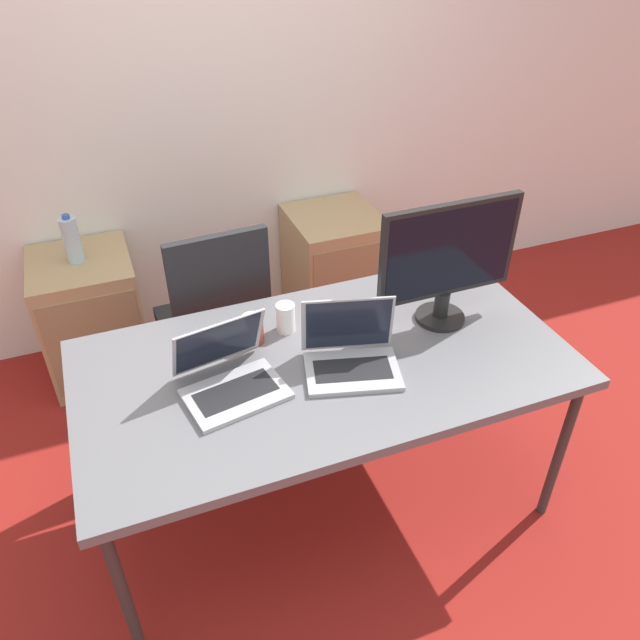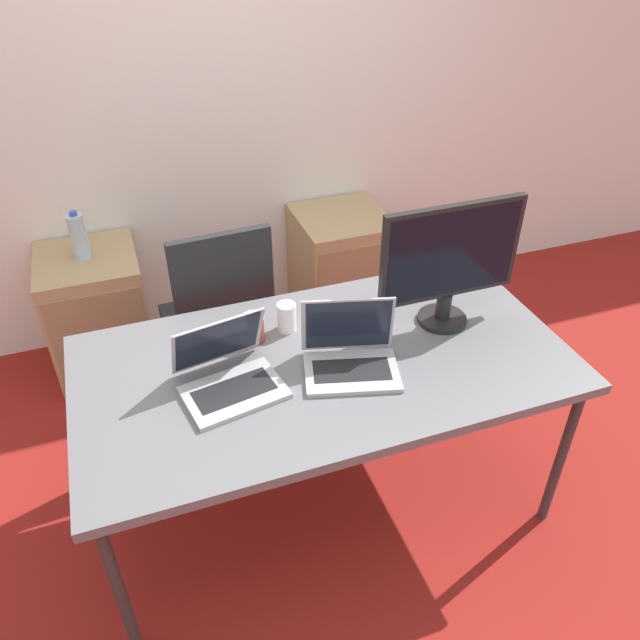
# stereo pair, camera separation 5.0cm
# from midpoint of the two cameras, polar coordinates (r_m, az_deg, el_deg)

# --- Properties ---
(ground_plane) EXTENTS (14.00, 14.00, 0.00)m
(ground_plane) POSITION_cam_midpoint_polar(r_m,az_deg,el_deg) (2.86, -0.17, -15.76)
(ground_plane) COLOR maroon
(wall_back) EXTENTS (10.00, 0.05, 2.60)m
(wall_back) POSITION_cam_midpoint_polar(r_m,az_deg,el_deg) (3.42, -10.28, 19.29)
(wall_back) COLOR white
(wall_back) RESTS_ON ground_plane
(desk) EXTENTS (1.81, 0.95, 0.78)m
(desk) POSITION_cam_midpoint_polar(r_m,az_deg,el_deg) (2.33, -0.20, -4.53)
(desk) COLOR slate
(desk) RESTS_ON ground_plane
(office_chair) EXTENTS (0.56, 0.57, 1.04)m
(office_chair) POSITION_cam_midpoint_polar(r_m,az_deg,el_deg) (3.10, -9.85, -1.72)
(office_chair) COLOR #232326
(office_chair) RESTS_ON ground_plane
(cabinet_left) EXTENTS (0.49, 0.52, 0.68)m
(cabinet_left) POSITION_cam_midpoint_polar(r_m,az_deg,el_deg) (3.50, -20.51, 0.28)
(cabinet_left) COLOR tan
(cabinet_left) RESTS_ON ground_plane
(cabinet_right) EXTENTS (0.49, 0.52, 0.68)m
(cabinet_right) POSITION_cam_midpoint_polar(r_m,az_deg,el_deg) (3.69, 0.89, 4.80)
(cabinet_right) COLOR tan
(cabinet_right) RESTS_ON ground_plane
(water_bottle) EXTENTS (0.08, 0.08, 0.25)m
(water_bottle) POSITION_cam_midpoint_polar(r_m,az_deg,el_deg) (3.27, -22.16, 6.81)
(water_bottle) COLOR silver
(water_bottle) RESTS_ON cabinet_left
(laptop_left) EXTENTS (0.37, 0.37, 0.24)m
(laptop_left) POSITION_cam_midpoint_polar(r_m,az_deg,el_deg) (2.18, -8.90, -5.11)
(laptop_left) COLOR #ADADB2
(laptop_left) RESTS_ON desk
(laptop_right) EXTENTS (0.39, 0.33, 0.25)m
(laptop_right) POSITION_cam_midpoint_polar(r_m,az_deg,el_deg) (2.25, 2.19, -3.23)
(laptop_right) COLOR #ADADB2
(laptop_right) RESTS_ON desk
(monitor) EXTENTS (0.57, 0.20, 0.51)m
(monitor) POSITION_cam_midpoint_polar(r_m,az_deg,el_deg) (2.40, 11.02, 5.45)
(monitor) COLOR black
(monitor) RESTS_ON desk
(coffee_cup_white) EXTENTS (0.07, 0.07, 0.12)m
(coffee_cup_white) POSITION_cam_midpoint_polar(r_m,az_deg,el_deg) (2.42, -3.76, 0.20)
(coffee_cup_white) COLOR white
(coffee_cup_white) RESTS_ON desk
(coffee_cup_brown) EXTENTS (0.09, 0.09, 0.11)m
(coffee_cup_brown) POSITION_cam_midpoint_polar(r_m,az_deg,el_deg) (2.38, -6.75, -0.86)
(coffee_cup_brown) COLOR maroon
(coffee_cup_brown) RESTS_ON desk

